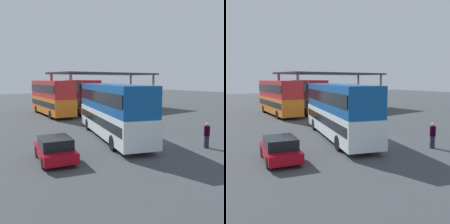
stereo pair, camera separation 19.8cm
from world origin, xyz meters
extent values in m
plane|color=#3D4144|center=(0.00, 0.00, 0.00)|extent=(140.00, 140.00, 0.00)
cube|color=silver|center=(-1.34, 2.06, 1.25)|extent=(5.23, 11.80, 1.81)
cube|color=#0E4B94|center=(-1.34, 2.06, 3.14)|extent=(5.10, 11.56, 1.96)
cube|color=black|center=(-1.34, 2.06, 1.47)|extent=(5.15, 11.36, 0.62)
cube|color=black|center=(-1.34, 2.06, 3.24)|extent=(5.15, 11.36, 0.78)
cube|color=black|center=(0.09, 7.60, 1.53)|extent=(2.02, 0.61, 1.09)
cube|color=orange|center=(0.09, 7.60, 2.39)|extent=(1.66, 0.50, 0.36)
cylinder|color=black|center=(-1.51, 5.80, 0.50)|extent=(0.52, 1.04, 1.00)
cylinder|color=black|center=(0.61, 5.25, 0.50)|extent=(0.52, 1.04, 1.00)
cylinder|color=black|center=(-3.29, -1.14, 0.50)|extent=(0.52, 1.04, 1.00)
cylinder|color=black|center=(-1.18, -1.69, 0.50)|extent=(0.52, 1.04, 1.00)
cube|color=#AC0816|center=(-7.13, -1.14, 0.49)|extent=(2.29, 3.87, 0.55)
cube|color=black|center=(-7.16, -1.32, 1.06)|extent=(1.91, 2.23, 0.58)
cylinder|color=black|center=(-7.76, 0.10, 0.30)|extent=(0.29, 0.62, 0.60)
cylinder|color=black|center=(-6.17, -0.14, 0.30)|extent=(0.29, 0.62, 0.60)
cylinder|color=black|center=(-8.10, -2.13, 0.30)|extent=(0.29, 0.62, 0.60)
cylinder|color=black|center=(-6.51, -2.38, 0.30)|extent=(0.29, 0.62, 0.60)
cube|color=orange|center=(-0.82, 16.95, 1.30)|extent=(3.00, 10.57, 1.91)
cube|color=red|center=(-0.82, 16.95, 3.29)|extent=(2.91, 10.36, 2.07)
cube|color=black|center=(-0.82, 16.95, 1.53)|extent=(3.02, 10.16, 0.65)
cube|color=black|center=(-0.82, 16.95, 3.40)|extent=(3.02, 10.16, 0.83)
cube|color=black|center=(-0.59, 22.13, 1.59)|extent=(2.16, 0.19, 1.15)
cube|color=orange|center=(-0.59, 22.13, 2.51)|extent=(1.78, 0.16, 0.36)
cylinder|color=black|center=(-1.82, 20.24, 0.50)|extent=(0.32, 1.01, 1.00)
cylinder|color=black|center=(0.47, 20.14, 0.50)|extent=(0.32, 1.01, 1.00)
cylinder|color=black|center=(-2.11, 13.76, 0.50)|extent=(0.32, 1.01, 1.00)
cylinder|color=black|center=(0.19, 13.66, 0.50)|extent=(0.32, 1.01, 1.00)
cube|color=orange|center=(3.36, 17.46, 1.32)|extent=(4.09, 10.36, 1.93)
cube|color=red|center=(3.36, 17.46, 3.33)|extent=(3.98, 10.15, 2.09)
cube|color=black|center=(3.36, 17.46, 1.55)|extent=(4.06, 9.97, 0.66)
cube|color=black|center=(3.36, 17.46, 3.43)|extent=(4.06, 9.97, 0.84)
cube|color=black|center=(4.17, 22.39, 1.61)|extent=(2.10, 0.44, 1.16)
cube|color=orange|center=(4.17, 22.39, 2.53)|extent=(1.73, 0.36, 0.36)
cylinder|color=black|center=(2.75, 20.73, 0.50)|extent=(0.44, 1.03, 1.00)
cylinder|color=black|center=(4.97, 20.36, 0.50)|extent=(0.44, 1.03, 1.00)
cylinder|color=black|center=(1.74, 14.55, 0.50)|extent=(0.44, 1.03, 1.00)
cylinder|color=black|center=(3.96, 14.19, 0.50)|extent=(0.44, 1.03, 1.00)
cube|color=#33353A|center=(8.18, 18.70, 5.31)|extent=(16.83, 8.27, 0.25)
cylinder|color=#9E9B93|center=(15.33, 22.16, 2.59)|extent=(0.36, 0.36, 5.19)
cylinder|color=#9E9B93|center=(15.93, 16.93, 2.59)|extent=(0.36, 0.36, 5.19)
cylinder|color=#9E9B93|center=(0.43, 20.46, 2.59)|extent=(0.36, 0.36, 5.19)
cylinder|color=#9E9B93|center=(1.03, 15.23, 2.59)|extent=(0.36, 0.36, 5.19)
cylinder|color=#262633|center=(2.24, -3.90, 0.41)|extent=(0.32, 0.32, 0.81)
cylinder|color=black|center=(2.24, -3.90, 1.14)|extent=(0.38, 0.38, 0.64)
sphere|color=tan|center=(2.24, -3.90, 1.57)|extent=(0.23, 0.23, 0.23)
camera|label=1|loc=(-12.03, -14.74, 4.50)|focal=41.95mm
camera|label=2|loc=(-11.87, -14.85, 4.50)|focal=41.95mm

